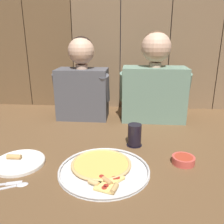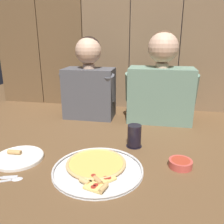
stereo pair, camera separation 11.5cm
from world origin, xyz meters
The scene contains 9 objects.
ground_plane centered at (0.00, 0.00, 0.00)m, with size 3.20×3.20×0.00m, color brown.
pizza_tray centered at (-0.02, -0.16, 0.01)m, with size 0.39×0.39×0.03m.
dinner_plate centered at (-0.41, -0.14, 0.01)m, with size 0.23×0.23×0.03m.
drinking_glass centered at (0.11, 0.09, 0.06)m, with size 0.08×0.08×0.12m.
dipping_bowl centered at (0.33, -0.07, 0.02)m, with size 0.10×0.10×0.03m.
table_spoon centered at (-0.34, -0.30, 0.00)m, with size 0.13×0.08×0.01m.
diner_left centered at (-0.24, 0.52, 0.25)m, with size 0.38×0.21×0.55m.
diner_right centered at (0.24, 0.52, 0.26)m, with size 0.45×0.21×0.59m.
wooden_backdrop_wall centered at (0.00, 0.81, 0.55)m, with size 2.19×0.03×1.11m.
Camera 2 is at (0.21, -1.03, 0.55)m, focal length 37.82 mm.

